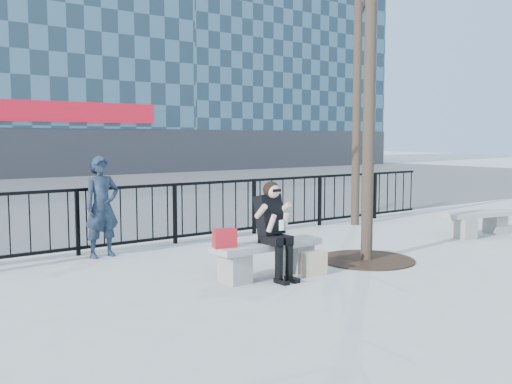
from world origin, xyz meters
TOP-DOWN VIEW (x-y plane):
  - ground at (0.00, 0.00)m, footprint 120.00×120.00m
  - street_surface at (0.00, 15.00)m, footprint 60.00×23.00m
  - railing at (0.00, 3.00)m, footprint 14.00×0.06m
  - building_right at (20.00, 27.00)m, footprint 16.20×10.20m
  - tree_grate at (1.90, -0.10)m, footprint 1.50×1.50m
  - bench_main at (0.00, 0.00)m, footprint 1.65×0.46m
  - bench_second at (5.42, 0.12)m, footprint 1.61×0.45m
  - seated_woman at (0.00, -0.16)m, footprint 0.50×0.64m
  - handbag at (-0.70, 0.02)m, footprint 0.33×0.21m
  - shopping_bag at (0.57, -0.34)m, footprint 0.38×0.18m
  - standing_man at (-1.32, 2.65)m, footprint 0.64×0.46m

SIDE VIEW (x-z plane):
  - ground at x=0.00m, z-range 0.00..0.00m
  - street_surface at x=0.00m, z-range 0.00..0.01m
  - tree_grate at x=1.90m, z-range 0.00..0.02m
  - shopping_bag at x=0.57m, z-range 0.00..0.34m
  - bench_second at x=5.42m, z-range 0.05..0.53m
  - bench_main at x=0.00m, z-range 0.06..0.55m
  - railing at x=0.00m, z-range 0.00..1.11m
  - handbag at x=-0.70m, z-range 0.49..0.74m
  - seated_woman at x=0.00m, z-range 0.00..1.34m
  - standing_man at x=-1.32m, z-range 0.00..1.64m
  - building_right at x=20.00m, z-range 0.00..20.60m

